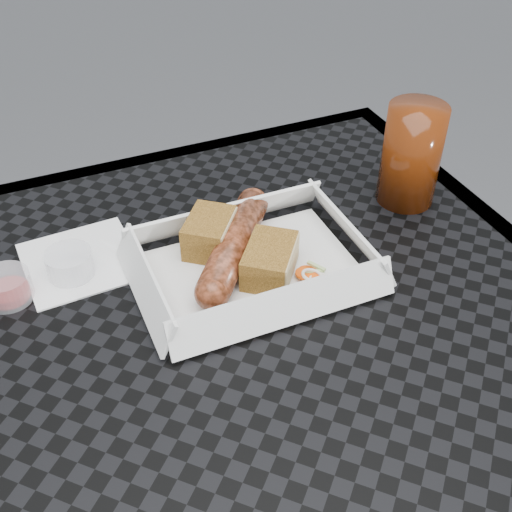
% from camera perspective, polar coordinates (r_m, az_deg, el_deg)
% --- Properties ---
extents(patio_table, '(0.80, 0.80, 0.74)m').
position_cam_1_polar(patio_table, '(0.66, -3.13, -14.26)').
color(patio_table, black).
rests_on(patio_table, ground).
extents(food_tray, '(0.22, 0.15, 0.00)m').
position_cam_1_polar(food_tray, '(0.69, -0.33, -1.29)').
color(food_tray, white).
rests_on(food_tray, patio_table).
extents(bratwurst, '(0.13, 0.16, 0.04)m').
position_cam_1_polar(bratwurst, '(0.70, -1.95, 1.05)').
color(bratwurst, brown).
rests_on(bratwurst, food_tray).
extents(bread_near, '(0.08, 0.08, 0.04)m').
position_cam_1_polar(bread_near, '(0.71, -4.18, 2.05)').
color(bread_near, olive).
rests_on(bread_near, food_tray).
extents(bread_far, '(0.08, 0.09, 0.04)m').
position_cam_1_polar(bread_far, '(0.68, 1.21, -0.41)').
color(bread_far, olive).
rests_on(bread_far, food_tray).
extents(veg_garnish, '(0.03, 0.03, 0.00)m').
position_cam_1_polar(veg_garnish, '(0.68, 5.06, -1.87)').
color(veg_garnish, '#F4510A').
rests_on(veg_garnish, food_tray).
extents(napkin, '(0.13, 0.13, 0.00)m').
position_cam_1_polar(napkin, '(0.73, -15.31, -0.41)').
color(napkin, white).
rests_on(napkin, patio_table).
extents(condiment_cup_sauce, '(0.05, 0.05, 0.03)m').
position_cam_1_polar(condiment_cup_sauce, '(0.70, -21.25, -2.58)').
color(condiment_cup_sauce, maroon).
rests_on(condiment_cup_sauce, patio_table).
extents(condiment_cup_empty, '(0.05, 0.05, 0.03)m').
position_cam_1_polar(condiment_cup_empty, '(0.71, -16.21, -0.70)').
color(condiment_cup_empty, silver).
rests_on(condiment_cup_empty, patio_table).
extents(drink_glass, '(0.07, 0.07, 0.13)m').
position_cam_1_polar(drink_glass, '(0.79, 13.65, 8.72)').
color(drink_glass, '#4D1B06').
rests_on(drink_glass, patio_table).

